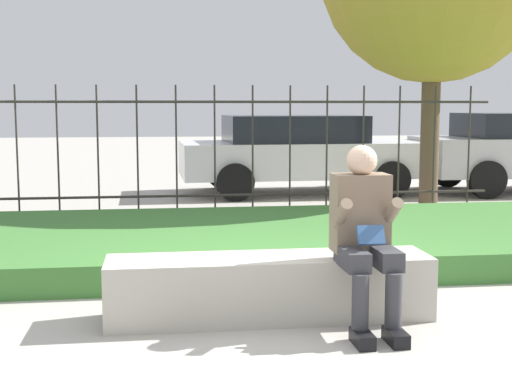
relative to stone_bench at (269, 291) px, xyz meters
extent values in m
plane|color=#A8A399|center=(0.19, 0.00, -0.20)|extent=(60.00, 60.00, 0.00)
cube|color=#B7B2A3|center=(0.00, 0.00, 0.03)|extent=(2.30, 0.52, 0.45)
cube|color=gray|center=(0.00, 0.00, -0.16)|extent=(2.21, 0.48, 0.08)
cube|color=black|center=(0.50, -0.66, -0.15)|extent=(0.11, 0.26, 0.09)
cylinder|color=#38383D|center=(0.50, -0.60, 0.07)|extent=(0.11, 0.11, 0.36)
cube|color=#38383D|center=(0.50, -0.39, 0.31)|extent=(0.15, 0.42, 0.13)
cube|color=black|center=(0.72, -0.66, -0.15)|extent=(0.11, 0.26, 0.09)
cylinder|color=#38383D|center=(0.72, -0.60, 0.07)|extent=(0.11, 0.11, 0.36)
cube|color=#38383D|center=(0.72, -0.39, 0.31)|extent=(0.15, 0.42, 0.13)
cube|color=#7A6651|center=(0.61, -0.18, 0.58)|extent=(0.38, 0.24, 0.54)
sphere|color=#DBB293|center=(0.61, -0.20, 0.94)|extent=(0.21, 0.21, 0.21)
cylinder|color=#7A6651|center=(0.43, -0.34, 0.60)|extent=(0.08, 0.29, 0.24)
cylinder|color=#7A6651|center=(0.78, -0.34, 0.60)|extent=(0.08, 0.29, 0.24)
cube|color=#335689|center=(0.61, -0.44, 0.47)|extent=(0.18, 0.09, 0.13)
cube|color=#3D7533|center=(0.19, 2.28, -0.07)|extent=(8.90, 3.15, 0.26)
cylinder|color=#332D28|center=(0.19, 4.26, 0.16)|extent=(6.90, 0.03, 0.03)
cylinder|color=#332D28|center=(0.19, 4.26, 1.36)|extent=(6.90, 0.03, 0.03)
cylinder|color=#332D28|center=(-2.51, 4.26, 0.69)|extent=(0.02, 0.02, 1.77)
cylinder|color=#332D28|center=(-2.02, 4.26, 0.69)|extent=(0.02, 0.02, 1.77)
cylinder|color=#332D28|center=(-1.53, 4.26, 0.69)|extent=(0.02, 0.02, 1.77)
cylinder|color=#332D28|center=(-1.04, 4.26, 0.69)|extent=(0.02, 0.02, 1.77)
cylinder|color=#332D28|center=(-0.54, 4.26, 0.69)|extent=(0.02, 0.02, 1.77)
cylinder|color=#332D28|center=(-0.05, 4.26, 0.69)|extent=(0.02, 0.02, 1.77)
cylinder|color=#332D28|center=(0.44, 4.26, 0.69)|extent=(0.02, 0.02, 1.77)
cylinder|color=#332D28|center=(0.93, 4.26, 0.69)|extent=(0.02, 0.02, 1.77)
cylinder|color=#332D28|center=(1.43, 4.26, 0.69)|extent=(0.02, 0.02, 1.77)
cylinder|color=#332D28|center=(1.92, 4.26, 0.69)|extent=(0.02, 0.02, 1.77)
cylinder|color=#332D28|center=(2.41, 4.26, 0.69)|extent=(0.02, 0.02, 1.77)
cylinder|color=#332D28|center=(2.90, 4.26, 0.69)|extent=(0.02, 0.02, 1.77)
cylinder|color=#332D28|center=(3.40, 4.26, 0.69)|extent=(0.02, 0.02, 1.77)
cylinder|color=black|center=(4.54, 6.06, 0.11)|extent=(0.63, 0.21, 0.62)
cylinder|color=black|center=(4.56, 7.75, 0.11)|extent=(0.63, 0.21, 0.62)
cube|color=silver|center=(1.71, 7.23, 0.40)|extent=(4.24, 1.94, 0.59)
cube|color=black|center=(1.54, 7.22, 0.92)|extent=(2.35, 1.67, 0.45)
cylinder|color=black|center=(3.03, 6.36, 0.10)|extent=(0.61, 0.22, 0.61)
cylinder|color=black|center=(2.98, 8.16, 0.10)|extent=(0.61, 0.22, 0.61)
cylinder|color=black|center=(0.43, 6.30, 0.10)|extent=(0.61, 0.22, 0.61)
cylinder|color=black|center=(0.38, 8.09, 0.10)|extent=(0.61, 0.22, 0.61)
cylinder|color=brown|center=(3.09, 4.89, 1.07)|extent=(0.27, 0.27, 2.54)
camera|label=1|loc=(-0.76, -4.90, 1.32)|focal=50.00mm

